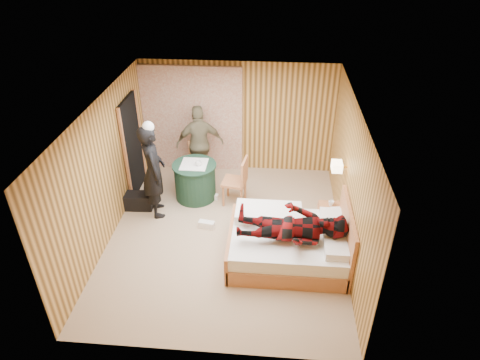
# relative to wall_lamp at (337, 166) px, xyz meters

# --- Properties ---
(floor) EXTENTS (4.20, 5.00, 0.01)m
(floor) POSITION_rel_wall_lamp_xyz_m (-1.92, -0.45, -1.30)
(floor) COLOR tan
(floor) RESTS_ON ground
(ceiling) EXTENTS (4.20, 5.00, 0.01)m
(ceiling) POSITION_rel_wall_lamp_xyz_m (-1.92, -0.45, 1.20)
(ceiling) COLOR white
(ceiling) RESTS_ON wall_back
(wall_back) EXTENTS (4.20, 0.02, 2.50)m
(wall_back) POSITION_rel_wall_lamp_xyz_m (-1.92, 2.05, -0.05)
(wall_back) COLOR tan
(wall_back) RESTS_ON floor
(wall_left) EXTENTS (0.02, 5.00, 2.50)m
(wall_left) POSITION_rel_wall_lamp_xyz_m (-4.02, -0.45, -0.05)
(wall_left) COLOR tan
(wall_left) RESTS_ON floor
(wall_right) EXTENTS (0.02, 5.00, 2.50)m
(wall_right) POSITION_rel_wall_lamp_xyz_m (0.18, -0.45, -0.05)
(wall_right) COLOR tan
(wall_right) RESTS_ON floor
(curtain) EXTENTS (2.20, 0.08, 2.40)m
(curtain) POSITION_rel_wall_lamp_xyz_m (-2.92, 1.98, -0.10)
(curtain) COLOR beige
(curtain) RESTS_ON floor
(doorway) EXTENTS (0.06, 0.90, 2.05)m
(doorway) POSITION_rel_wall_lamp_xyz_m (-3.98, 0.95, -0.28)
(doorway) COLOR black
(doorway) RESTS_ON floor
(wall_lamp) EXTENTS (0.26, 0.24, 0.16)m
(wall_lamp) POSITION_rel_wall_lamp_xyz_m (0.00, 0.00, 0.00)
(wall_lamp) COLOR gold
(wall_lamp) RESTS_ON wall_right
(bed) EXTENTS (1.97, 1.53, 1.05)m
(bed) POSITION_rel_wall_lamp_xyz_m (-0.80, -0.94, -1.00)
(bed) COLOR #C77E51
(bed) RESTS_ON floor
(nightstand) EXTENTS (0.44, 0.60, 0.58)m
(nightstand) POSITION_rel_wall_lamp_xyz_m (-0.04, -0.30, -1.00)
(nightstand) COLOR #C77E51
(nightstand) RESTS_ON floor
(round_table) EXTENTS (0.89, 0.89, 0.79)m
(round_table) POSITION_rel_wall_lamp_xyz_m (-2.69, 0.74, -0.90)
(round_table) COLOR #1D3F2B
(round_table) RESTS_ON floor
(chair_far) EXTENTS (0.54, 0.54, 0.93)m
(chair_far) POSITION_rel_wall_lamp_xyz_m (-2.72, 1.44, -0.76)
(chair_far) COLOR #C77E51
(chair_far) RESTS_ON floor
(chair_near) EXTENTS (0.52, 0.52, 1.01)m
(chair_near) POSITION_rel_wall_lamp_xyz_m (-1.78, 0.61, -0.71)
(chair_near) COLOR #C77E51
(chair_near) RESTS_ON floor
(duffel_bag) EXTENTS (0.59, 0.34, 0.33)m
(duffel_bag) POSITION_rel_wall_lamp_xyz_m (-3.77, 0.26, -1.14)
(duffel_bag) COLOR black
(duffel_bag) RESTS_ON floor
(sneaker_left) EXTENTS (0.26, 0.14, 0.11)m
(sneaker_left) POSITION_rel_wall_lamp_xyz_m (-2.34, 0.70, -1.25)
(sneaker_left) COLOR white
(sneaker_left) RESTS_ON floor
(sneaker_right) EXTENTS (0.31, 0.17, 0.13)m
(sneaker_right) POSITION_rel_wall_lamp_xyz_m (-2.32, -0.26, -1.23)
(sneaker_right) COLOR white
(sneaker_right) RESTS_ON floor
(woman_standing) EXTENTS (0.66, 0.80, 1.88)m
(woman_standing) POSITION_rel_wall_lamp_xyz_m (-3.35, 0.15, -0.36)
(woman_standing) COLOR black
(woman_standing) RESTS_ON floor
(man_at_table) EXTENTS (1.08, 0.64, 1.72)m
(man_at_table) POSITION_rel_wall_lamp_xyz_m (-2.69, 1.49, -0.44)
(man_at_table) COLOR #6E6549
(man_at_table) RESTS_ON floor
(man_on_bed) EXTENTS (0.86, 0.67, 1.77)m
(man_on_bed) POSITION_rel_wall_lamp_xyz_m (-0.77, -1.17, -0.34)
(man_on_bed) COLOR #61090A
(man_on_bed) RESTS_ON bed
(book_lower) EXTENTS (0.19, 0.24, 0.02)m
(book_lower) POSITION_rel_wall_lamp_xyz_m (-0.04, -0.35, -0.71)
(book_lower) COLOR white
(book_lower) RESTS_ON nightstand
(book_upper) EXTENTS (0.27, 0.28, 0.02)m
(book_upper) POSITION_rel_wall_lamp_xyz_m (-0.04, -0.35, -0.69)
(book_upper) COLOR white
(book_upper) RESTS_ON nightstand
(cup_nightstand) EXTENTS (0.11, 0.11, 0.09)m
(cup_nightstand) POSITION_rel_wall_lamp_xyz_m (-0.04, -0.17, -0.68)
(cup_nightstand) COLOR white
(cup_nightstand) RESTS_ON nightstand
(cup_table) EXTENTS (0.14, 0.14, 0.10)m
(cup_table) POSITION_rel_wall_lamp_xyz_m (-2.59, 0.69, -0.46)
(cup_table) COLOR white
(cup_table) RESTS_ON round_table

